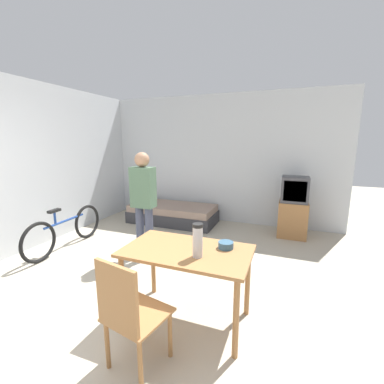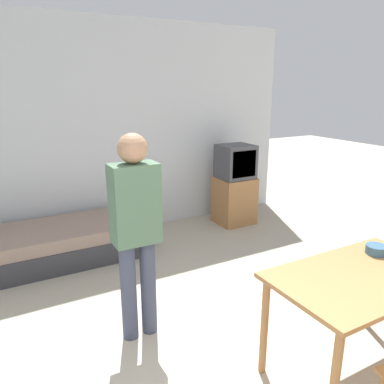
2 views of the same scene
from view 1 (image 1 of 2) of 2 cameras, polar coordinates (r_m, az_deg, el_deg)
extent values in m
plane|color=#B2A893|center=(2.82, -24.32, -28.07)|extent=(20.00, 20.00, 0.00)
cube|color=silver|center=(5.66, 3.93, 7.29)|extent=(5.49, 0.06, 2.70)
cube|color=silver|center=(5.23, -28.08, 5.65)|extent=(0.06, 4.90, 2.70)
cube|color=#333338|center=(5.62, -4.28, -5.48)|extent=(1.86, 0.85, 0.25)
cube|color=gray|center=(5.57, -4.31, -3.56)|extent=(1.80, 0.83, 0.14)
cube|color=#9E6B3D|center=(5.10, 21.43, -5.63)|extent=(0.50, 0.45, 0.66)
cube|color=#424247|center=(4.97, 21.89, 0.55)|extent=(0.46, 0.41, 0.46)
cube|color=black|center=(4.77, 21.91, 0.14)|extent=(0.38, 0.01, 0.36)
cube|color=#9E6B3D|center=(2.49, -1.15, -12.93)|extent=(1.20, 0.70, 0.03)
cylinder|color=#9E6B3D|center=(2.68, -15.17, -20.44)|extent=(0.05, 0.05, 0.71)
cylinder|color=#9E6B3D|center=(2.31, 9.74, -26.02)|extent=(0.05, 0.05, 0.71)
cylinder|color=#9E6B3D|center=(3.10, -8.62, -15.50)|extent=(0.05, 0.05, 0.71)
cylinder|color=#9E6B3D|center=(2.79, 12.26, -18.95)|extent=(0.05, 0.05, 0.71)
cube|color=#9E6B3D|center=(2.24, -11.84, -25.09)|extent=(0.50, 0.50, 0.02)
cube|color=#9E6B3D|center=(1.99, -16.41, -21.60)|extent=(0.39, 0.11, 0.49)
cylinder|color=#9E6B3D|center=(2.39, -4.91, -28.90)|extent=(0.04, 0.04, 0.42)
cylinder|color=#9E6B3D|center=(2.57, -11.74, -25.81)|extent=(0.04, 0.04, 0.42)
cylinder|color=#9E6B3D|center=(2.20, -11.42, -33.46)|extent=(0.04, 0.04, 0.42)
cylinder|color=#9E6B3D|center=(2.39, -18.31, -29.43)|extent=(0.04, 0.04, 0.42)
torus|color=black|center=(5.07, -22.22, -6.09)|extent=(0.08, 0.61, 0.60)
torus|color=black|center=(4.39, -30.94, -9.58)|extent=(0.08, 0.61, 0.60)
cylinder|color=navy|center=(4.67, -26.42, -5.79)|extent=(0.08, 0.80, 0.04)
cylinder|color=navy|center=(4.52, -28.16, -5.18)|extent=(0.04, 0.04, 0.20)
cube|color=black|center=(4.49, -28.31, -3.70)|extent=(0.09, 0.20, 0.04)
cylinder|color=#3D4256|center=(4.02, -11.45, -8.57)|extent=(0.12, 0.12, 0.79)
cylinder|color=#3D4256|center=(3.94, -9.46, -8.91)|extent=(0.12, 0.12, 0.79)
cube|color=#4C6B51|center=(3.80, -10.83, 1.04)|extent=(0.34, 0.20, 0.59)
sphere|color=#A87A5B|center=(3.76, -11.06, 7.08)|extent=(0.21, 0.21, 0.21)
cylinder|color=#B7B7BC|center=(2.28, 1.27, -10.70)|extent=(0.09, 0.09, 0.31)
cylinder|color=black|center=(2.23, 1.28, -7.43)|extent=(0.09, 0.09, 0.03)
cylinder|color=#335670|center=(2.51, 7.52, -11.62)|extent=(0.15, 0.15, 0.06)
camera|label=2|loc=(2.95, -55.47, 9.48)|focal=35.00mm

